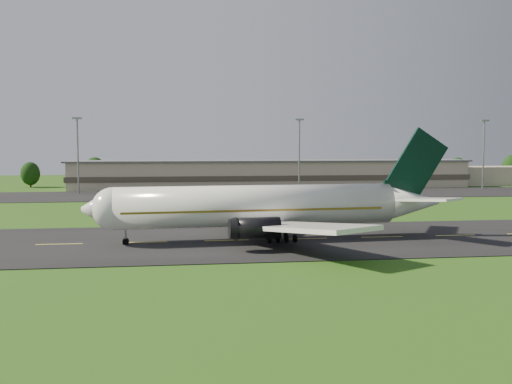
{
  "coord_description": "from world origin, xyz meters",
  "views": [
    {
      "loc": [
        -28.27,
        -76.54,
        13.08
      ],
      "look_at": [
        -16.89,
        8.0,
        6.0
      ],
      "focal_mm": 40.0,
      "sensor_mm": 36.0,
      "label": 1
    }
  ],
  "objects": [
    {
      "name": "ground",
      "position": [
        0.0,
        0.0,
        0.0
      ],
      "size": [
        360.0,
        360.0,
        0.0
      ],
      "primitive_type": "plane",
      "color": "#1E4511",
      "rests_on": "ground"
    },
    {
      "name": "taxiway",
      "position": [
        0.0,
        0.0,
        0.05
      ],
      "size": [
        220.0,
        30.0,
        0.1
      ],
      "primitive_type": "cube",
      "color": "black",
      "rests_on": "ground"
    },
    {
      "name": "apron",
      "position": [
        0.0,
        72.0,
        0.05
      ],
      "size": [
        260.0,
        30.0,
        0.1
      ],
      "primitive_type": "cube",
      "color": "black",
      "rests_on": "ground"
    },
    {
      "name": "airliner",
      "position": [
        -17.06,
        0.05,
        4.66
      ],
      "size": [
        51.3,
        42.11,
        15.57
      ],
      "rotation": [
        0.0,
        0.0,
        0.06
      ],
      "color": "white",
      "rests_on": "ground"
    },
    {
      "name": "terminal",
      "position": [
        6.4,
        96.18,
        3.99
      ],
      "size": [
        145.0,
        16.0,
        8.4
      ],
      "color": "#BAA68E",
      "rests_on": "ground"
    },
    {
      "name": "light_mast_west",
      "position": [
        -55.0,
        80.0,
        12.74
      ],
      "size": [
        2.4,
        1.2,
        20.35
      ],
      "color": "gray",
      "rests_on": "ground"
    },
    {
      "name": "light_mast_centre",
      "position": [
        5.0,
        80.0,
        12.74
      ],
      "size": [
        2.4,
        1.2,
        20.35
      ],
      "color": "gray",
      "rests_on": "ground"
    },
    {
      "name": "light_mast_east",
      "position": [
        60.0,
        80.0,
        12.74
      ],
      "size": [
        2.4,
        1.2,
        20.35
      ],
      "color": "gray",
      "rests_on": "ground"
    },
    {
      "name": "tree_line",
      "position": [
        42.47,
        106.06,
        4.83
      ],
      "size": [
        194.41,
        9.52,
        10.01
      ],
      "color": "black",
      "rests_on": "ground"
    },
    {
      "name": "service_vehicle_a",
      "position": [
        -39.22,
        74.8,
        0.84
      ],
      "size": [
        2.49,
        4.57,
        1.48
      ],
      "primitive_type": "imported",
      "rotation": [
        0.0,
        0.0,
        0.18
      ],
      "color": "#F0AE0E",
      "rests_on": "apron"
    },
    {
      "name": "service_vehicle_b",
      "position": [
        -19.65,
        71.98,
        0.75
      ],
      "size": [
        4.17,
        2.84,
        1.3
      ],
      "primitive_type": "imported",
      "rotation": [
        0.0,
        0.0,
        1.98
      ],
      "color": "#A60B22",
      "rests_on": "apron"
    },
    {
      "name": "service_vehicle_c",
      "position": [
        17.5,
        73.51,
        0.69
      ],
      "size": [
        4.32,
        4.46,
        1.18
      ],
      "primitive_type": "imported",
      "rotation": [
        0.0,
        0.0,
        -0.74
      ],
      "color": "silver",
      "rests_on": "apron"
    },
    {
      "name": "service_vehicle_d",
      "position": [
        29.7,
        69.83,
        0.76
      ],
      "size": [
        4.72,
        2.28,
        1.32
      ],
      "primitive_type": "imported",
      "rotation": [
        0.0,
        0.0,
        1.48
      ],
      "color": "yellow",
      "rests_on": "apron"
    }
  ]
}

